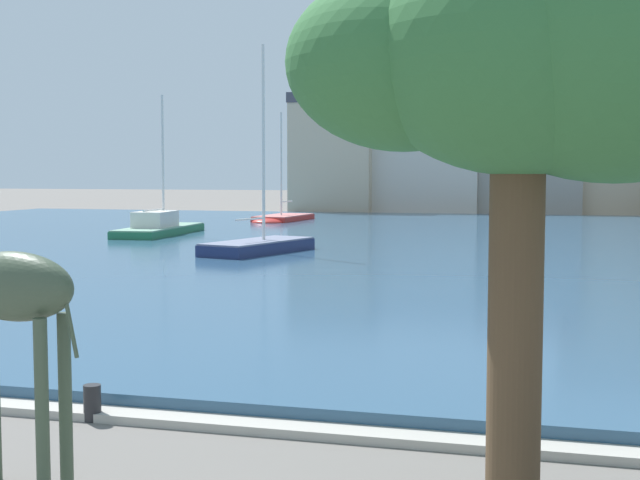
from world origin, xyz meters
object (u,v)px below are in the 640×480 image
sailboat_navy (266,248)px  sailboat_green (163,230)px  giraffe_statue (5,293)px  sailboat_red (281,220)px  shade_tree (547,56)px  mooring_bollard (92,403)px

sailboat_navy → sailboat_green: bearing=135.3°
giraffe_statue → sailboat_green: (-13.63, 32.63, -1.64)m
sailboat_red → shade_tree: sailboat_red is taller
giraffe_statue → sailboat_green: bearing=112.7°
giraffe_statue → sailboat_green: sailboat_green is taller
sailboat_red → sailboat_navy: size_ratio=0.87×
sailboat_navy → sailboat_green: 11.52m
giraffe_statue → sailboat_navy: (-5.44, 24.53, -1.71)m
sailboat_red → giraffe_statue: bearing=-75.7°
sailboat_navy → mooring_bollard: 22.47m
giraffe_statue → sailboat_red: (-11.53, 45.33, -1.78)m
sailboat_navy → sailboat_green: (-8.19, 8.10, 0.07)m
sailboat_navy → shade_tree: sailboat_navy is taller
sailboat_green → shade_tree: sailboat_green is taller
sailboat_green → mooring_bollard: (13.13, -30.02, -0.24)m
giraffe_statue → sailboat_green: 35.41m
shade_tree → sailboat_green: bearing=121.0°
sailboat_red → sailboat_navy: bearing=-73.7°
giraffe_statue → sailboat_red: size_ratio=0.58×
mooring_bollard → sailboat_navy: bearing=102.7°
sailboat_navy → mooring_bollard: sailboat_navy is taller
giraffe_statue → shade_tree: 6.03m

